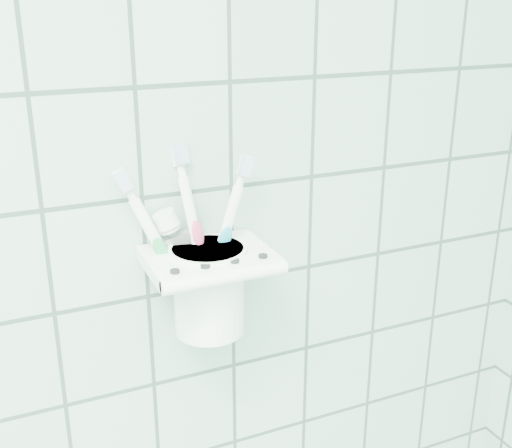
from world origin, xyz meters
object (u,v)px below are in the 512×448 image
toothbrush_pink (198,241)px  toothbrush_blue (212,239)px  cup (209,286)px  toothbrush_orange (198,240)px  toothpaste_tube (206,252)px  holder_bracket (208,260)px

toothbrush_pink → toothbrush_blue: toothbrush_blue is taller
cup → toothbrush_blue: toothbrush_blue is taller
cup → toothbrush_orange: 0.05m
cup → toothbrush_orange: bearing=126.5°
cup → toothbrush_blue: bearing=-76.9°
toothbrush_pink → toothbrush_orange: 0.01m
cup → toothbrush_orange: size_ratio=0.52×
toothbrush_blue → toothbrush_orange: size_ratio=1.06×
cup → toothpaste_tube: (0.00, 0.02, 0.03)m
holder_bracket → toothbrush_pink: toothbrush_pink is taller
toothbrush_orange → toothpaste_tube: bearing=45.5°
holder_bracket → toothbrush_blue: 0.02m
holder_bracket → cup: same height
toothbrush_pink → toothbrush_orange: size_ratio=1.00×
holder_bracket → toothpaste_tube: bearing=76.5°
toothbrush_pink → toothbrush_blue: 0.02m
toothbrush_blue → toothbrush_orange: bearing=98.0°
toothbrush_orange → holder_bracket: bearing=-61.3°
cup → toothpaste_tube: bearing=77.4°
toothbrush_orange → toothpaste_tube: toothbrush_orange is taller
cup → toothpaste_tube: 0.04m
toothbrush_blue → toothbrush_orange: 0.02m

